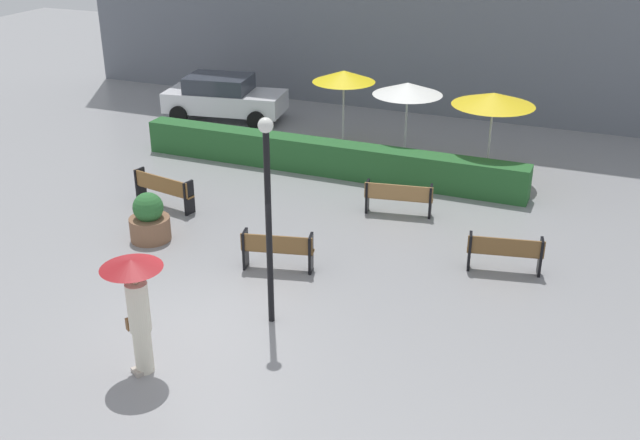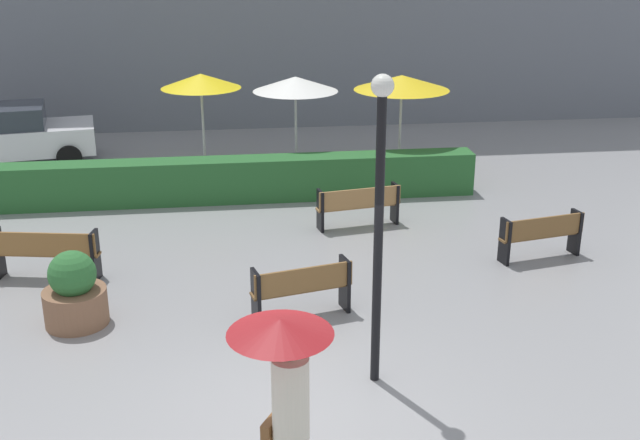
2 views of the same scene
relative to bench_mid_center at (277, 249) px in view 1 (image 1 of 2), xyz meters
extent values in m
plane|color=gray|center=(-0.34, -2.45, -0.52)|extent=(60.00, 60.00, 0.00)
cube|color=brown|center=(-0.01, 0.06, -0.06)|extent=(1.61, 0.64, 0.04)
cube|color=brown|center=(0.02, -0.10, 0.16)|extent=(1.55, 0.41, 0.40)
cube|color=black|center=(-0.72, -0.14, -0.08)|extent=(0.15, 0.38, 0.88)
cube|color=black|center=(0.70, 0.21, -0.08)|extent=(0.15, 0.38, 0.88)
cube|color=brown|center=(4.61, 1.84, -0.08)|extent=(1.64, 0.54, 0.04)
cube|color=brown|center=(4.64, 1.71, 0.13)|extent=(1.60, 0.37, 0.39)
cube|color=black|center=(3.88, 1.67, -0.09)|extent=(0.12, 0.33, 0.85)
cube|color=black|center=(5.36, 1.97, -0.09)|extent=(0.12, 0.33, 0.85)
cube|color=olive|center=(-4.24, 2.07, -0.06)|extent=(1.86, 0.58, 0.04)
cube|color=olive|center=(-4.26, 1.93, 0.17)|extent=(1.82, 0.38, 0.42)
cube|color=black|center=(-5.09, 2.21, -0.07)|extent=(0.12, 0.35, 0.89)
cube|color=black|center=(-3.39, 1.89, -0.07)|extent=(0.12, 0.35, 0.89)
cube|color=#9E7242|center=(1.57, 3.95, -0.09)|extent=(1.76, 0.54, 0.04)
cube|color=#9E7242|center=(1.59, 3.81, 0.13)|extent=(1.72, 0.34, 0.40)
cube|color=black|center=(0.77, 3.79, -0.10)|extent=(0.12, 0.35, 0.85)
cube|color=black|center=(2.37, 4.07, -0.10)|extent=(0.12, 0.35, 0.85)
cylinder|color=silver|center=(-0.56, -4.27, -0.10)|extent=(0.32, 0.32, 0.84)
cube|color=#B2A599|center=(-0.59, -4.32, -0.48)|extent=(0.38, 0.41, 0.08)
cylinder|color=silver|center=(-0.56, -4.27, 0.78)|extent=(0.38, 0.38, 0.91)
sphere|color=tan|center=(-0.56, -4.27, 1.34)|extent=(0.21, 0.21, 0.21)
cube|color=brown|center=(-0.76, -4.17, 0.37)|extent=(0.23, 0.29, 0.22)
cylinder|color=black|center=(-0.65, -4.22, 1.11)|extent=(0.02, 0.02, 0.90)
cone|color=maroon|center=(-0.65, -4.22, 1.56)|extent=(1.06, 1.06, 0.16)
cylinder|color=brown|center=(-3.47, 0.23, -0.23)|extent=(0.96, 0.96, 0.57)
sphere|color=#2D6B33|center=(-3.47, 0.23, 0.31)|extent=(0.72, 0.72, 0.72)
cylinder|color=black|center=(0.78, -1.94, 1.41)|extent=(0.12, 0.12, 3.85)
sphere|color=white|center=(0.78, -1.94, 3.46)|extent=(0.28, 0.28, 0.28)
cylinder|color=silver|center=(-1.59, 8.27, 0.65)|extent=(0.06, 0.06, 2.33)
cone|color=yellow|center=(-1.59, 8.27, 1.81)|extent=(1.96, 1.96, 0.35)
cylinder|color=silver|center=(0.65, 7.56, 0.65)|extent=(0.06, 0.06, 2.33)
cone|color=white|center=(0.65, 7.56, 1.81)|extent=(2.05, 2.05, 0.35)
cylinder|color=silver|center=(3.19, 7.30, 0.66)|extent=(0.06, 0.06, 2.35)
cone|color=yellow|center=(3.19, 7.30, 1.83)|extent=(2.30, 2.30, 0.35)
cube|color=#28602D|center=(-1.25, 5.95, -0.03)|extent=(11.64, 0.70, 0.97)
cube|color=silver|center=(-6.59, 9.60, 0.15)|extent=(4.42, 2.39, 0.70)
cube|color=#333842|center=(-6.79, 9.57, 0.78)|extent=(2.43, 1.94, 0.55)
cylinder|color=black|center=(-5.32, 10.69, -0.20)|extent=(0.67, 0.32, 0.64)
cylinder|color=black|center=(-5.04, 8.96, -0.20)|extent=(0.67, 0.32, 0.64)
cylinder|color=black|center=(-8.14, 10.24, -0.20)|extent=(0.67, 0.32, 0.64)
cylinder|color=black|center=(-7.86, 8.51, -0.20)|extent=(0.67, 0.32, 0.64)
camera|label=1|loc=(6.42, -13.17, 7.37)|focal=42.08mm
camera|label=2|loc=(-1.11, -10.92, 5.10)|focal=43.69mm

